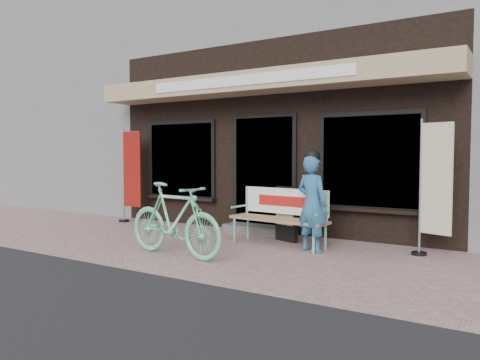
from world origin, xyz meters
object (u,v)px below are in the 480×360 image
Objects in this scene: bicycle at (174,220)px; person at (312,202)px; bench at (281,212)px; menu_stand at (286,213)px; nobori_red at (131,174)px; nobori_cream at (434,186)px.

person is at bearing -43.70° from bicycle.
person is 2.06m from bicycle.
menu_stand reaches higher than bench.
bench is 0.72m from person.
nobori_red is at bearing 178.49° from bench.
nobori_cream is (3.16, 1.90, 0.49)m from bicycle.
bench is at bearing 175.62° from person.
person is at bearing -14.68° from bench.
bench is 1.83m from bicycle.
bench is 1.11× the size of person.
nobori_cream is (2.25, 0.31, 0.49)m from bench.
nobori_red is at bearing -173.17° from person.
nobori_red is 6.12m from nobori_cream.
nobori_cream is (6.12, -0.17, -0.02)m from nobori_red.
person is 1.72m from nobori_cream.
menu_stand is (0.84, 1.90, -0.06)m from bicycle.
nobori_cream is (1.61, 0.55, 0.26)m from person.
nobori_red is (-3.87, 0.49, 0.51)m from bench.
nobori_red is (-4.51, 0.72, 0.28)m from person.
nobori_red reaches higher than nobori_cream.
bicycle is at bearing -39.30° from nobori_red.
bicycle is 3.72m from nobori_cream.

